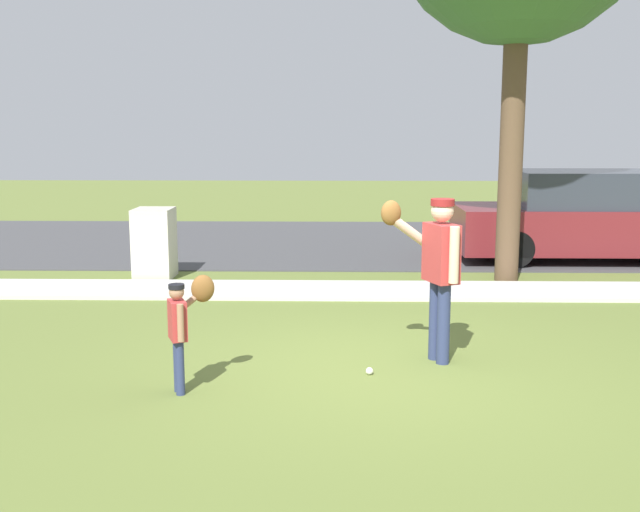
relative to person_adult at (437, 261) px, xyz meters
The scene contains 8 objects.
ground_plane 3.48m from the person_adult, 100.78° to the left, with size 48.00×48.00×0.00m, color olive.
sidewalk_strip 3.56m from the person_adult, 100.46° to the left, with size 36.00×1.20×0.06m, color beige.
road_surface 8.44m from the person_adult, 94.24° to the left, with size 36.00×6.80×0.02m, color #424244.
person_adult is the anchor object (origin of this frame).
person_child 2.64m from the person_adult, 158.33° to the right, with size 0.43×0.52×1.07m.
baseball 1.33m from the person_adult, 146.70° to the right, with size 0.07×0.07×0.07m, color white.
utility_cabinet 5.97m from the person_adult, 132.17° to the left, with size 0.61×0.69×1.13m, color beige.
parked_suv_maroon 7.16m from the person_adult, 60.42° to the left, with size 4.70×1.90×1.63m.
Camera 1 is at (-0.41, -7.45, 2.43)m, focal length 42.60 mm.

